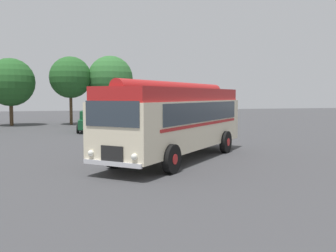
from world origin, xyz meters
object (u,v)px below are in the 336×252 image
Objects in this scene: vintage_bus at (177,118)px; car_mid_left at (120,120)px; car_near_left at (90,121)px; box_van at (161,114)px.

vintage_bus is 15.39m from car_mid_left.
vintage_bus is 15.21m from car_near_left.
car_mid_left is at bearing 173.85° from box_van.
vintage_bus is at bearing -89.62° from car_mid_left.
car_near_left is at bearing 99.86° from vintage_bus.
car_mid_left is (2.50, 0.40, 0.00)m from car_near_left.
vintage_bus reaches higher than box_van.
car_near_left is 5.91m from box_van.
vintage_bus is 2.07× the size of car_mid_left.
car_mid_left is 0.74× the size of box_van.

